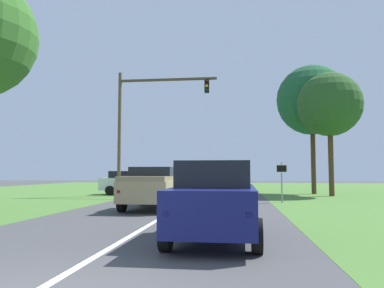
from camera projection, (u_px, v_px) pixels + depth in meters
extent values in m
plane|color=#424244|center=(173.00, 211.00, 16.21)|extent=(120.00, 120.00, 0.00)
cube|color=navy|center=(215.00, 206.00, 9.19)|extent=(1.92, 4.56, 0.93)
cube|color=black|center=(216.00, 174.00, 9.47)|extent=(1.68, 2.83, 0.60)
cube|color=red|center=(166.00, 213.00, 7.08)|extent=(0.14, 0.06, 0.12)
cube|color=red|center=(249.00, 215.00, 6.88)|extent=(0.14, 0.06, 0.12)
cylinder|color=black|center=(186.00, 218.00, 10.67)|extent=(0.23, 0.72, 0.72)
cylinder|color=black|center=(253.00, 219.00, 10.42)|extent=(0.23, 0.72, 0.72)
cylinder|color=black|center=(166.00, 234.00, 7.89)|extent=(0.23, 0.72, 0.72)
cylinder|color=black|center=(257.00, 236.00, 7.64)|extent=(0.23, 0.72, 0.72)
cube|color=tan|center=(156.00, 190.00, 17.34)|extent=(2.18, 5.39, 0.88)
cube|color=black|center=(154.00, 174.00, 17.13)|extent=(1.86, 2.07, 0.60)
cube|color=#8F7D56|center=(146.00, 179.00, 15.74)|extent=(2.01, 2.07, 0.20)
cube|color=red|center=(119.00, 192.00, 14.85)|extent=(0.14, 0.06, 0.12)
cube|color=red|center=(161.00, 192.00, 14.61)|extent=(0.14, 0.06, 0.12)
cylinder|color=black|center=(143.00, 197.00, 19.08)|extent=(0.26, 0.80, 0.80)
cylinder|color=black|center=(184.00, 198.00, 18.79)|extent=(0.26, 0.80, 0.80)
cylinder|color=black|center=(122.00, 202.00, 15.81)|extent=(0.26, 0.80, 0.80)
cylinder|color=black|center=(171.00, 203.00, 15.52)|extent=(0.26, 0.80, 0.80)
cylinder|color=brown|center=(119.00, 134.00, 26.87)|extent=(0.24, 0.24, 8.76)
cube|color=#4C3D2B|center=(168.00, 80.00, 26.73)|extent=(6.91, 0.16, 0.16)
cube|color=black|center=(207.00, 86.00, 26.36)|extent=(0.32, 0.28, 0.90)
sphere|color=black|center=(207.00, 82.00, 26.23)|extent=(0.22, 0.22, 0.22)
sphere|color=orange|center=(207.00, 86.00, 26.21)|extent=(0.22, 0.22, 0.22)
sphere|color=black|center=(207.00, 90.00, 26.19)|extent=(0.22, 0.22, 0.22)
cylinder|color=gray|center=(282.00, 182.00, 20.71)|extent=(0.08, 0.08, 2.20)
cube|color=white|center=(282.00, 169.00, 20.74)|extent=(0.60, 0.03, 0.44)
cube|color=black|center=(282.00, 169.00, 20.73)|extent=(0.52, 0.01, 0.36)
cylinder|color=#4C351E|center=(313.00, 160.00, 29.20)|extent=(0.36, 0.36, 5.23)
sphere|color=#1D542E|center=(312.00, 100.00, 29.55)|extent=(5.42, 5.42, 5.42)
cube|color=silver|center=(133.00, 184.00, 28.14)|extent=(4.74, 1.95, 0.90)
cube|color=black|center=(130.00, 174.00, 28.22)|extent=(2.85, 1.70, 0.50)
cube|color=red|center=(162.00, 184.00, 27.07)|extent=(0.06, 0.14, 0.12)
cube|color=red|center=(166.00, 183.00, 28.62)|extent=(0.06, 0.14, 0.12)
cylinder|color=black|center=(110.00, 191.00, 27.35)|extent=(0.68, 0.23, 0.68)
cylinder|color=black|center=(118.00, 189.00, 29.24)|extent=(0.68, 0.23, 0.68)
cylinder|color=black|center=(150.00, 191.00, 26.98)|extent=(0.68, 0.23, 0.68)
cylinder|color=black|center=(156.00, 190.00, 28.87)|extent=(0.68, 0.23, 0.68)
cylinder|color=#4C351E|center=(331.00, 162.00, 26.50)|extent=(0.36, 0.36, 4.75)
sphere|color=#285022|center=(329.00, 104.00, 26.81)|extent=(4.50, 4.50, 4.50)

